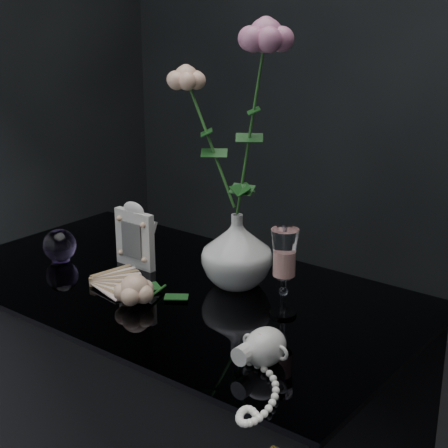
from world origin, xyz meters
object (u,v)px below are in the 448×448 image
Objects in this scene: paperweight at (60,245)px; pearl_jar at (265,345)px; picture_frame at (135,235)px; loose_rose at (135,289)px; wine_glass at (284,273)px; vase at (237,250)px.

paperweight is 0.66m from pearl_jar.
picture_frame is 0.85× the size of loose_rose.
wine_glass is 0.58m from paperweight.
wine_glass is at bearing 7.58° from paperweight.
picture_frame is 0.19m from paperweight.
pearl_jar reaches higher than loose_rose.
picture_frame is at bearing 26.89° from paperweight.
wine_glass is 0.41m from picture_frame.
paperweight is at bearing 172.72° from pearl_jar.
vase is at bearing 136.45° from pearl_jar.
paperweight is 0.42× the size of loose_rose.
wine_glass is (0.16, -0.06, 0.01)m from vase.
loose_rose is 0.35m from pearl_jar.
vase is 0.44m from paperweight.
pearl_jar is at bearing -8.78° from paperweight.
pearl_jar is (0.49, -0.18, -0.04)m from picture_frame.
wine_glass reaches higher than paperweight.
paperweight is at bearing 162.29° from loose_rose.
wine_glass reaches higher than vase.
wine_glass is at bearing 115.81° from pearl_jar.
picture_frame is (-0.41, 0.01, -0.01)m from wine_glass.
vase is at bearing 18.68° from paperweight.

